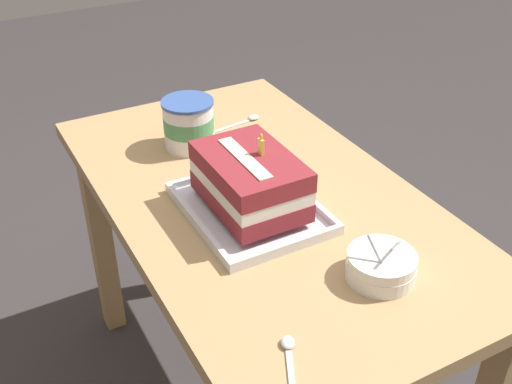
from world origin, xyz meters
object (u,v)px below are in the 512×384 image
object	(u,v)px
serving_spoon_by_bowls	(247,120)
serving_spoon_near_tray	(288,349)
foil_tray	(250,210)
bowl_stack	(381,266)
birthday_cake	(250,180)
ice_cream_tub	(189,124)

from	to	relation	value
serving_spoon_by_bowls	serving_spoon_near_tray	bearing A→B (deg)	-23.21
serving_spoon_near_tray	serving_spoon_by_bowls	world-z (taller)	same
foil_tray	bowl_stack	xyz separation A→B (m)	(0.31, 0.12, 0.02)
foil_tray	bowl_stack	size ratio (longest dim) A/B	2.48
foil_tray	serving_spoon_near_tray	bearing A→B (deg)	-19.23
birthday_cake	serving_spoon_near_tray	distance (m)	0.42
birthday_cake	serving_spoon_near_tray	size ratio (longest dim) A/B	2.14
foil_tray	birthday_cake	world-z (taller)	birthday_cake
birthday_cake	ice_cream_tub	world-z (taller)	birthday_cake
bowl_stack	serving_spoon_near_tray	size ratio (longest dim) A/B	1.14
bowl_stack	ice_cream_tub	distance (m)	0.65
ice_cream_tub	bowl_stack	bearing A→B (deg)	9.85
foil_tray	serving_spoon_near_tray	world-z (taller)	foil_tray
serving_spoon_by_bowls	ice_cream_tub	bearing A→B (deg)	-74.61
birthday_cake	serving_spoon_near_tray	xyz separation A→B (m)	(0.39, -0.13, -0.08)
foil_tray	birthday_cake	size ratio (longest dim) A/B	1.32
birthday_cake	serving_spoon_by_bowls	bearing A→B (deg)	153.07
serving_spoon_near_tray	serving_spoon_by_bowls	distance (m)	0.84
ice_cream_tub	serving_spoon_near_tray	distance (m)	0.74
bowl_stack	serving_spoon_near_tray	bearing A→B (deg)	-72.56
bowl_stack	serving_spoon_by_bowls	size ratio (longest dim) A/B	0.82
bowl_stack	serving_spoon_near_tray	distance (m)	0.26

